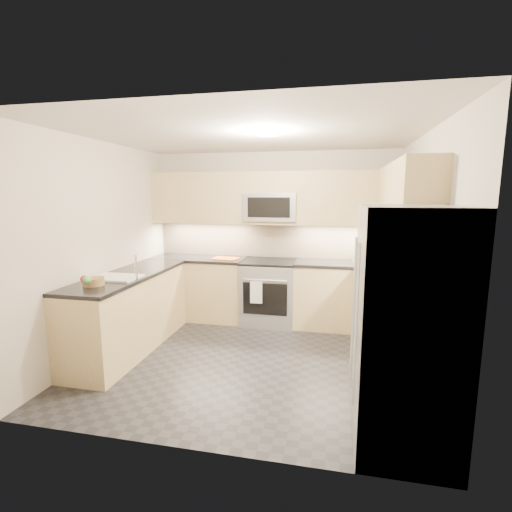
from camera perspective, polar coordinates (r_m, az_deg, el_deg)
name	(u,v)px	position (r m, az deg, el deg)	size (l,w,h in m)	color
floor	(250,359)	(4.45, -0.97, -15.53)	(3.60, 3.20, 0.00)	black
ceiling	(249,134)	(4.08, -1.07, 18.22)	(3.60, 3.20, 0.02)	beige
wall_back	(273,236)	(5.64, 2.63, 3.03)	(3.60, 0.02, 2.50)	beige
wall_front	(197,287)	(2.58, -9.04, -4.73)	(3.60, 0.02, 2.50)	beige
wall_left	(104,247)	(4.81, -22.40, 1.23)	(0.02, 3.20, 2.50)	beige
wall_right	(424,258)	(4.08, 24.45, -0.25)	(0.02, 3.20, 2.50)	beige
base_cab_back_left	(199,289)	(5.78, -8.69, -4.99)	(1.42, 0.60, 0.90)	tan
base_cab_back_right	(345,297)	(5.42, 13.54, -6.09)	(1.42, 0.60, 0.90)	tan
base_cab_right	(386,327)	(4.36, 19.40, -10.21)	(0.60, 1.70, 0.90)	tan
base_cab_peninsula	(130,313)	(4.82, -18.82, -8.30)	(0.60, 2.00, 0.90)	tan
countertop_back_left	(199,259)	(5.68, -8.81, -0.39)	(1.42, 0.63, 0.04)	black
countertop_back_right	(346,264)	(5.32, 13.73, -1.21)	(1.42, 0.63, 0.04)	black
countertop_right	(389,285)	(4.23, 19.75, -4.19)	(0.63, 1.70, 0.04)	black
countertop_peninsula	(128,275)	(4.71, -19.13, -2.83)	(0.63, 2.00, 0.04)	black
upper_cab_back	(271,198)	(5.43, 2.37, 8.87)	(3.60, 0.35, 0.75)	tan
upper_cab_right	(404,199)	(4.27, 21.88, 8.07)	(0.35, 1.95, 0.75)	tan
backsplash_back	(273,240)	(5.64, 2.62, 2.47)	(3.60, 0.01, 0.51)	#C0AD8A
backsplash_right	(414,256)	(4.52, 23.14, 0.00)	(0.01, 2.30, 0.51)	#C0AD8A
gas_range	(269,293)	(5.47, 2.01, -5.64)	(0.76, 0.65, 0.91)	#92969A
range_cooktop	(269,262)	(5.37, 2.04, -0.90)	(0.76, 0.65, 0.03)	black
oven_door_glass	(265,299)	(5.16, 1.38, -6.63)	(0.62, 0.02, 0.45)	black
oven_handle	(265,280)	(5.07, 1.35, -3.76)	(0.02, 0.02, 0.60)	#B2B5BA
microwave	(271,207)	(5.41, 2.32, 7.54)	(0.76, 0.40, 0.40)	gray
microwave_door	(269,207)	(5.21, 1.94, 7.47)	(0.60, 0.01, 0.28)	black
refrigerator	(406,328)	(3.00, 22.08, -10.28)	(0.70, 0.90, 1.80)	#A1A5A9
fridge_handle_left	(356,327)	(2.77, 15.11, -10.46)	(0.02, 0.02, 1.20)	#B2B5BA
fridge_handle_right	(353,311)	(3.11, 14.77, -8.23)	(0.02, 0.02, 1.20)	#B2B5BA
sink_basin	(116,283)	(4.51, -20.73, -3.96)	(0.52, 0.38, 0.16)	white
faucet	(136,267)	(4.33, -17.98, -1.63)	(0.03, 0.03, 0.28)	silver
utensil_bowl	(362,258)	(5.33, 16.04, -0.29)	(0.25, 0.25, 0.14)	#7CC353
cutting_board	(226,258)	(5.49, -4.71, -0.37)	(0.37, 0.26, 0.01)	#BF4812
fruit_basket	(93,282)	(4.23, -23.72, -3.62)	(0.22, 0.22, 0.08)	olive
fruit_apple	(84,279)	(4.04, -24.97, -3.21)	(0.07, 0.07, 0.07)	#B81536
fruit_pear	(87,280)	(3.97, -24.56, -3.36)	(0.08, 0.08, 0.08)	green
dish_towel_check	(256,292)	(5.12, 0.02, -5.60)	(0.17, 0.01, 0.31)	white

